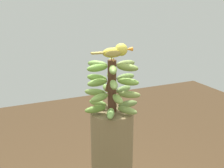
% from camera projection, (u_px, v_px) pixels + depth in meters
% --- Properties ---
extents(banana_bunch, '(0.29, 0.29, 0.27)m').
position_uv_depth(banana_bunch, '(112.00, 87.00, 1.37)').
color(banana_bunch, '#4C2D1E').
rests_on(banana_bunch, banana_tree).
extents(perched_bird, '(0.21, 0.07, 0.08)m').
position_uv_depth(perched_bird, '(116.00, 51.00, 1.30)').
color(perched_bird, '#C68933').
rests_on(perched_bird, banana_bunch).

